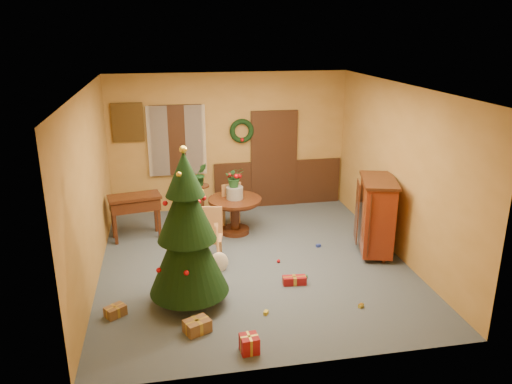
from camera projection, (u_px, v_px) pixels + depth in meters
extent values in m
plane|color=#374450|center=(253.00, 262.00, 8.41)|extent=(5.50, 5.50, 0.00)
plane|color=silver|center=(253.00, 87.00, 7.50)|extent=(5.50, 5.50, 0.00)
plane|color=olive|center=(230.00, 142.00, 10.52)|extent=(5.00, 0.00, 5.00)
plane|color=olive|center=(298.00, 252.00, 5.39)|extent=(5.00, 0.00, 5.00)
plane|color=olive|center=(90.00, 189.00, 7.51)|extent=(0.00, 5.50, 5.50)
plane|color=olive|center=(399.00, 172.00, 8.39)|extent=(0.00, 5.50, 5.50)
cube|color=black|center=(278.00, 183.00, 10.96)|extent=(2.80, 0.06, 1.00)
cube|color=black|center=(274.00, 159.00, 10.76)|extent=(1.00, 0.08, 2.10)
cube|color=white|center=(274.00, 161.00, 10.81)|extent=(0.80, 0.03, 1.90)
cube|color=black|center=(177.00, 140.00, 10.25)|extent=(1.05, 0.08, 1.45)
cube|color=white|center=(177.00, 140.00, 10.27)|extent=(0.88, 0.03, 1.25)
cube|color=white|center=(158.00, 142.00, 10.13)|extent=(0.42, 0.02, 1.45)
cube|color=white|center=(196.00, 140.00, 10.27)|extent=(0.42, 0.02, 1.45)
torus|color=black|center=(242.00, 131.00, 10.41)|extent=(0.51, 0.11, 0.51)
cube|color=#4C3819|center=(128.00, 122.00, 9.96)|extent=(0.62, 0.05, 0.78)
cube|color=gray|center=(128.00, 122.00, 9.99)|extent=(0.48, 0.02, 0.62)
cylinder|color=black|center=(235.00, 200.00, 9.39)|extent=(1.01, 1.01, 0.05)
cylinder|color=black|center=(235.00, 203.00, 9.41)|extent=(0.90, 0.90, 0.04)
cylinder|color=black|center=(235.00, 216.00, 9.49)|extent=(0.16, 0.16, 0.56)
cylinder|color=black|center=(235.00, 230.00, 9.59)|extent=(0.54, 0.54, 0.09)
cylinder|color=slate|center=(235.00, 193.00, 9.34)|extent=(0.31, 0.31, 0.23)
imported|color=#1E4C23|center=(234.00, 177.00, 9.25)|extent=(0.35, 0.30, 0.38)
cube|color=#A07440|center=(210.00, 238.00, 8.28)|extent=(0.47, 0.47, 0.05)
cube|color=#A07440|center=(210.00, 220.00, 8.37)|extent=(0.40, 0.11, 0.48)
cube|color=#A07440|center=(221.00, 247.00, 8.50)|extent=(0.05, 0.05, 0.41)
cube|color=#A07440|center=(202.00, 247.00, 8.50)|extent=(0.05, 0.05, 0.41)
cube|color=#A07440|center=(219.00, 255.00, 8.19)|extent=(0.05, 0.05, 0.41)
cube|color=#A07440|center=(200.00, 255.00, 8.19)|extent=(0.05, 0.05, 0.41)
cube|color=#A07440|center=(228.00, 205.00, 9.81)|extent=(0.51, 0.51, 0.05)
cube|color=#A07440|center=(231.00, 195.00, 9.58)|extent=(0.39, 0.16, 0.48)
cube|color=#A07440|center=(224.00, 220.00, 9.67)|extent=(0.05, 0.05, 0.41)
cube|color=#A07440|center=(239.00, 217.00, 9.82)|extent=(0.05, 0.05, 0.41)
cube|color=#A07440|center=(217.00, 215.00, 9.94)|extent=(0.05, 0.05, 0.41)
cube|color=#A07440|center=(231.00, 212.00, 10.09)|extent=(0.05, 0.05, 0.41)
cylinder|color=black|center=(202.00, 206.00, 9.87)|extent=(0.10, 0.10, 0.80)
cylinder|color=black|center=(201.00, 186.00, 9.74)|extent=(0.32, 0.32, 0.03)
imported|color=#19471E|center=(201.00, 174.00, 9.66)|extent=(0.28, 0.25, 0.45)
cylinder|color=#382111|center=(190.00, 295.00, 7.12)|extent=(0.14, 0.14, 0.24)
cone|color=black|center=(188.00, 248.00, 6.89)|extent=(1.12, 1.12, 1.32)
cone|color=black|center=(186.00, 206.00, 6.70)|extent=(0.81, 0.81, 0.97)
cone|color=black|center=(184.00, 174.00, 6.55)|extent=(0.53, 0.53, 0.61)
sphere|color=yellow|center=(183.00, 149.00, 6.45)|extent=(0.10, 0.10, 0.10)
cube|color=black|center=(134.00, 197.00, 9.13)|extent=(1.01, 0.64, 0.06)
cube|color=black|center=(135.00, 204.00, 9.17)|extent=(0.95, 0.58, 0.20)
cube|color=black|center=(114.00, 220.00, 9.19)|extent=(0.12, 0.34, 0.77)
cube|color=black|center=(158.00, 217.00, 9.33)|extent=(0.12, 0.34, 0.77)
cube|color=#5E140A|center=(376.00, 215.00, 8.55)|extent=(0.75, 1.09, 1.23)
cube|color=black|center=(379.00, 181.00, 8.35)|extent=(0.82, 1.16, 0.05)
cylinder|color=black|center=(384.00, 260.00, 8.37)|extent=(0.07, 0.07, 0.09)
cylinder|color=black|center=(364.00, 240.00, 9.14)|extent=(0.07, 0.07, 0.09)
cube|color=brown|center=(197.00, 326.00, 6.46)|extent=(0.39, 0.35, 0.17)
cube|color=#B49030|center=(197.00, 326.00, 6.46)|extent=(0.31, 0.17, 0.17)
cube|color=#B49030|center=(197.00, 326.00, 6.46)|extent=(0.14, 0.24, 0.17)
cube|color=maroon|center=(249.00, 344.00, 6.05)|extent=(0.23, 0.23, 0.22)
cube|color=#B49030|center=(249.00, 344.00, 6.05)|extent=(0.22, 0.05, 0.22)
cube|color=#B49030|center=(249.00, 344.00, 6.05)|extent=(0.05, 0.22, 0.22)
cube|color=brown|center=(115.00, 311.00, 6.82)|extent=(0.32, 0.30, 0.14)
cube|color=#B49030|center=(115.00, 311.00, 6.82)|extent=(0.24, 0.18, 0.15)
cube|color=#B49030|center=(115.00, 311.00, 6.82)|extent=(0.14, 0.18, 0.15)
cube|color=maroon|center=(294.00, 280.00, 7.66)|extent=(0.37, 0.17, 0.13)
cube|color=#B49030|center=(294.00, 280.00, 7.66)|extent=(0.36, 0.05, 0.13)
cube|color=#B49030|center=(294.00, 280.00, 7.66)|extent=(0.06, 0.15, 0.13)
cube|color=#24399E|center=(318.00, 246.00, 8.97)|extent=(0.09, 0.06, 0.05)
sphere|color=#248641|center=(306.00, 277.00, 7.85)|extent=(0.06, 0.06, 0.06)
cube|color=gold|center=(266.00, 313.00, 6.87)|extent=(0.09, 0.09, 0.05)
sphere|color=red|center=(279.00, 261.00, 8.37)|extent=(0.06, 0.06, 0.06)
cube|color=yellow|center=(361.00, 306.00, 7.04)|extent=(0.09, 0.09, 0.05)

